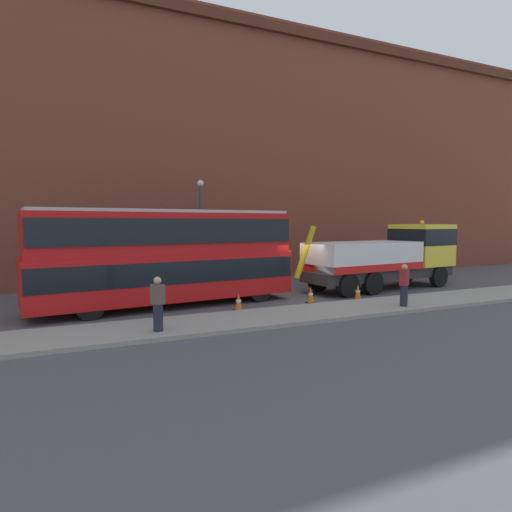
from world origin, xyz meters
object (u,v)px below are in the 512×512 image
street_lamp (201,224)px  traffic_cone_midway (311,295)px  pedestrian_onlooker (158,305)px  pedestrian_bystander (404,286)px  traffic_cone_near_bus (239,302)px  double_decker_bus (167,254)px  recovery_tow_truck (387,256)px  traffic_cone_near_truck (358,293)px

street_lamp → traffic_cone_midway: bearing=-67.7°
pedestrian_onlooker → pedestrian_bystander: 9.94m
pedestrian_bystander → traffic_cone_near_bus: pedestrian_bystander is taller
pedestrian_onlooker → traffic_cone_midway: 7.84m
traffic_cone_midway → street_lamp: 8.00m
double_decker_bus → street_lamp: 5.94m
recovery_tow_truck → traffic_cone_near_truck: size_ratio=14.22×
pedestrian_bystander → traffic_cone_midway: size_ratio=2.38×
traffic_cone_near_bus → traffic_cone_midway: size_ratio=1.00×
pedestrian_bystander → street_lamp: 11.37m
traffic_cone_midway → traffic_cone_near_truck: (2.37, -0.25, 0.00)m
pedestrian_onlooker → recovery_tow_truck: bearing=-11.9°
traffic_cone_near_bus → double_decker_bus: bearing=138.4°
double_decker_bus → traffic_cone_midway: (5.89, -1.90, -1.89)m
traffic_cone_near_truck → street_lamp: (-5.17, 7.06, 3.13)m
traffic_cone_midway → traffic_cone_near_truck: bearing=-6.0°
traffic_cone_near_truck → recovery_tow_truck: bearing=31.1°
double_decker_bus → street_lamp: bearing=52.0°
pedestrian_bystander → traffic_cone_near_bus: bearing=40.7°
pedestrian_onlooker → street_lamp: (4.51, 9.57, 2.49)m
street_lamp → traffic_cone_near_bus: bearing=-95.9°
pedestrian_onlooker → traffic_cone_near_truck: (9.68, 2.51, -0.64)m
double_decker_bus → traffic_cone_near_bus: 3.69m
pedestrian_onlooker → street_lamp: size_ratio=0.29×
recovery_tow_truck → traffic_cone_near_bus: recovery_tow_truck is taller
pedestrian_bystander → traffic_cone_near_bus: 6.73m
traffic_cone_near_bus → street_lamp: (0.72, 7.02, 3.13)m
pedestrian_onlooker → traffic_cone_midway: size_ratio=2.38×
pedestrian_bystander → street_lamp: size_ratio=0.29×
traffic_cone_near_bus → traffic_cone_near_truck: (5.89, -0.04, 0.00)m
recovery_tow_truck → traffic_cone_midway: recovery_tow_truck is taller
recovery_tow_truck → pedestrian_onlooker: (-13.31, -4.70, -0.77)m
traffic_cone_midway → pedestrian_bystander: bearing=-47.4°
pedestrian_onlooker → pedestrian_bystander: size_ratio=1.00×
traffic_cone_near_bus → pedestrian_onlooker: bearing=-146.1°
recovery_tow_truck → double_decker_bus: double_decker_bus is taller
recovery_tow_truck → double_decker_bus: size_ratio=0.91×
pedestrian_onlooker → street_lamp: bearing=33.4°
recovery_tow_truck → street_lamp: size_ratio=1.76×
pedestrian_onlooker → traffic_cone_near_truck: 10.02m
pedestrian_bystander → traffic_cone_near_truck: pedestrian_bystander is taller
street_lamp → pedestrian_bystander: bearing=-60.7°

